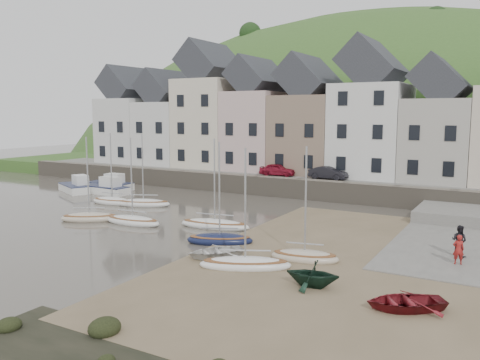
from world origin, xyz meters
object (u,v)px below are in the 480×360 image
Objects in this scene: rowboat_white at (215,252)px; person_dark at (459,241)px; rowboat_green at (313,273)px; car_left at (277,170)px; car_right at (328,173)px; sailboat_0 at (144,203)px; rowboat_red at (405,301)px; person_red at (458,249)px.

rowboat_white is 1.79× the size of person_dark.
rowboat_green is (6.24, -1.71, 0.31)m from rowboat_white.
car_left is 0.97× the size of car_right.
sailboat_0 is 2.01× the size of rowboat_red.
sailboat_0 reaches higher than person_dark.
sailboat_0 is at bearing -150.26° from rowboat_red.
person_dark is at bearing -137.79° from car_right.
person_dark reaches higher than rowboat_white.
car_left reaches higher than person_red.
rowboat_red is 8.89m from person_dark.
rowboat_white is 10.63m from rowboat_red.
rowboat_white is at bearing 50.44° from person_dark.
rowboat_white is 13.14m from person_dark.
person_red is 25.37m from car_left.
rowboat_red is 2.04× the size of person_red.
person_dark reaches higher than person_red.
person_red is at bearing 133.27° from rowboat_green.
car_left is at bearing 62.49° from sailboat_0.
person_red is 0.43× the size of car_left.
person_dark is (11.40, 6.51, 0.60)m from rowboat_white.
rowboat_green is 27.45m from car_left.
person_dark is 20.56m from car_right.
rowboat_white is 23.46m from car_left.
rowboat_green is 0.65× the size of car_right.
rowboat_green is 0.76× the size of rowboat_red.
rowboat_green is 8.53m from person_red.
sailboat_0 is 25.07m from person_dark.
rowboat_white is (13.43, -9.84, 0.11)m from sailboat_0.
car_right is at bearing -29.77° from person_dark.
rowboat_white is 12.57m from person_red.
person_red reaches higher than rowboat_white.
rowboat_red is 0.86× the size of car_right.
person_red is 0.90× the size of person_dark.
rowboat_white is 1.99× the size of person_red.
car_left is (-6.92, 22.34, 1.83)m from rowboat_white.
sailboat_0 is at bearing 143.37° from car_left.
sailboat_0 is 1.78× the size of car_left.
sailboat_0 is at bearing 139.40° from car_right.
rowboat_red is (23.81, -12.14, 0.12)m from sailboat_0.
sailboat_0 reaches higher than person_red.
person_dark is at bearing 139.51° from rowboat_green.
rowboat_green is 9.71m from person_dark.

